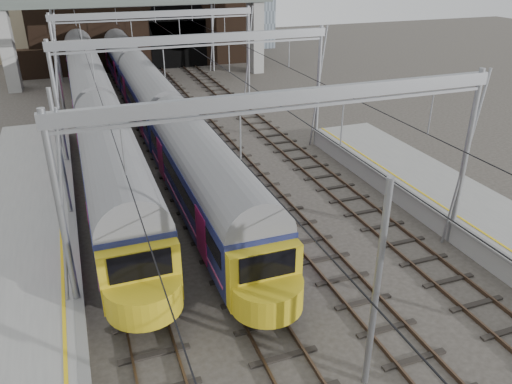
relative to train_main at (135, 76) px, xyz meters
name	(u,v)px	position (x,y,z in m)	size (l,w,h in m)	color
tracks	(236,204)	(2.00, -21.94, -2.43)	(14.40, 80.00, 0.22)	#4C3828
overhead_line	(199,58)	(2.00, -15.45, 4.12)	(16.80, 80.00, 8.00)	gray
retaining_wall	(145,30)	(3.40, 14.99, 1.88)	(28.00, 2.75, 9.00)	black
overbridge	(138,7)	(2.00, 9.06, 4.82)	(28.00, 3.00, 9.25)	gray
train_main	(135,76)	(0.00, 0.00, 0.00)	(2.73, 63.21, 4.72)	black
train_second	(92,95)	(-4.00, -5.56, 0.07)	(2.85, 49.36, 4.88)	black
equip_cover_b	(281,299)	(1.09, -30.30, -2.40)	(0.83, 0.59, 0.10)	blue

